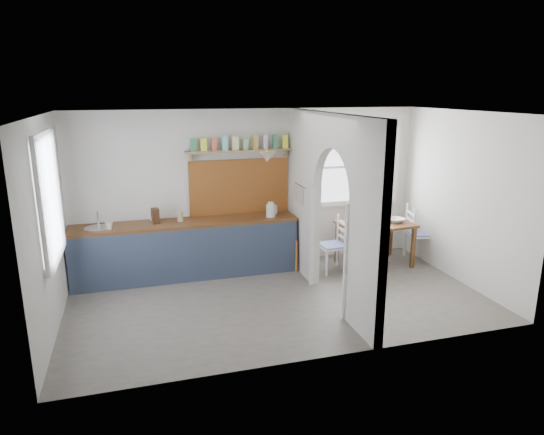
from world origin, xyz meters
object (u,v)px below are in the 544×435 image
object	(u,v)px
dining_table	(375,244)
chair_left	(332,245)
vase	(369,215)
chair_right	(421,233)
kettle	(271,209)

from	to	relation	value
dining_table	chair_left	size ratio (longest dim) A/B	1.33
chair_left	vase	bearing A→B (deg)	109.02
chair_left	vase	world-z (taller)	vase
chair_right	dining_table	bearing A→B (deg)	105.21
chair_left	dining_table	bearing A→B (deg)	92.01
dining_table	vase	distance (m)	0.52
kettle	chair_right	bearing A→B (deg)	-5.00
chair_right	kettle	bearing A→B (deg)	97.54
chair_right	vase	world-z (taller)	chair_right
dining_table	vase	world-z (taller)	vase
dining_table	chair_left	bearing A→B (deg)	-179.16
kettle	vase	size ratio (longest dim) A/B	1.48
dining_table	kettle	world-z (taller)	kettle
chair_right	vase	size ratio (longest dim) A/B	5.88
chair_left	kettle	xyz separation A→B (m)	(-0.94, 0.36, 0.57)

